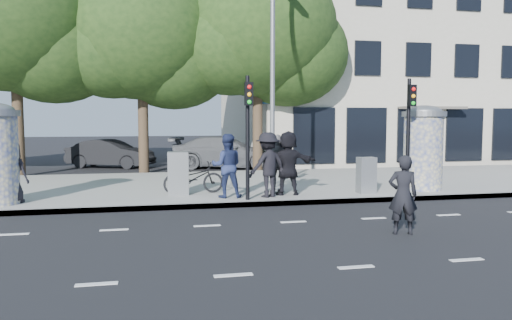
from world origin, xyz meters
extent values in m
plane|color=black|center=(0.00, 0.00, 0.00)|extent=(120.00, 120.00, 0.00)
cube|color=gray|center=(0.00, 7.50, 0.07)|extent=(40.00, 8.00, 0.15)
cube|color=slate|center=(0.00, 3.55, 0.07)|extent=(40.00, 0.10, 0.16)
cube|color=silver|center=(0.00, -2.20, 0.00)|extent=(32.00, 0.12, 0.01)
cube|color=silver|center=(0.00, 1.40, 0.00)|extent=(32.00, 0.12, 0.01)
cylinder|color=beige|center=(5.20, 4.70, 1.30)|extent=(1.20, 1.20, 2.30)
cylinder|color=slate|center=(5.20, 4.70, 2.53)|extent=(1.36, 1.36, 0.16)
ellipsoid|color=slate|center=(5.20, 4.70, 2.61)|extent=(1.10, 1.10, 0.38)
cylinder|color=black|center=(-0.60, 3.85, 1.85)|extent=(0.11, 0.11, 3.40)
cube|color=black|center=(-0.60, 3.67, 3.05)|extent=(0.22, 0.14, 0.62)
cylinder|color=black|center=(4.20, 3.85, 1.85)|extent=(0.11, 0.11, 3.40)
cube|color=black|center=(4.20, 3.67, 3.05)|extent=(0.22, 0.14, 0.62)
cylinder|color=slate|center=(0.80, 6.70, 4.15)|extent=(0.16, 0.16, 8.00)
cylinder|color=#38281C|center=(-8.50, 12.50, 2.36)|extent=(0.44, 0.44, 4.73)
ellipsoid|color=#1B3513|center=(-8.50, 12.50, 6.51)|extent=(7.20, 7.20, 6.12)
cylinder|color=#38281C|center=(-3.50, 12.70, 2.21)|extent=(0.44, 0.44, 4.41)
ellipsoid|color=#1B3513|center=(-3.50, 12.70, 6.08)|extent=(6.80, 6.80, 5.78)
cylinder|color=#38281C|center=(1.50, 12.30, 2.29)|extent=(0.44, 0.44, 4.59)
ellipsoid|color=#1B3513|center=(1.50, 12.30, 6.32)|extent=(7.00, 7.00, 5.95)
cube|color=#B7B099|center=(12.00, 20.00, 6.00)|extent=(20.00, 15.00, 12.00)
cube|color=black|center=(12.00, 12.45, 1.60)|extent=(18.00, 0.10, 2.60)
cube|color=#59544C|center=(10.00, 12.10, 2.90)|extent=(3.20, 0.90, 0.12)
cube|color=#194C8C|center=(2.50, 12.45, 3.20)|extent=(1.60, 0.06, 0.30)
imported|color=black|center=(-6.79, 4.59, 0.98)|extent=(0.94, 0.77, 1.66)
imported|color=navy|center=(-1.10, 4.37, 1.05)|extent=(0.96, 0.79, 1.81)
imported|color=black|center=(0.06, 4.21, 1.07)|extent=(1.37, 1.10, 1.85)
imported|color=slate|center=(0.53, 4.85, 1.03)|extent=(1.10, 0.72, 1.77)
imported|color=black|center=(0.73, 4.49, 1.09)|extent=(1.79, 0.77, 1.88)
imported|color=black|center=(1.87, -0.22, 0.82)|extent=(0.69, 0.55, 1.64)
imported|color=black|center=(-1.96, 5.33, 0.62)|extent=(0.77, 1.84, 0.94)
cube|color=slate|center=(-2.42, 5.20, 0.78)|extent=(0.63, 0.47, 1.26)
cube|color=gray|center=(3.14, 4.36, 0.69)|extent=(0.53, 0.40, 1.08)
imported|color=black|center=(-5.13, 15.60, 0.69)|extent=(2.97, 4.39, 1.37)
imported|color=#5C5F64|center=(0.36, 14.20, 0.77)|extent=(3.63, 5.68, 1.53)
camera|label=1|loc=(-3.20, -9.54, 2.39)|focal=35.00mm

